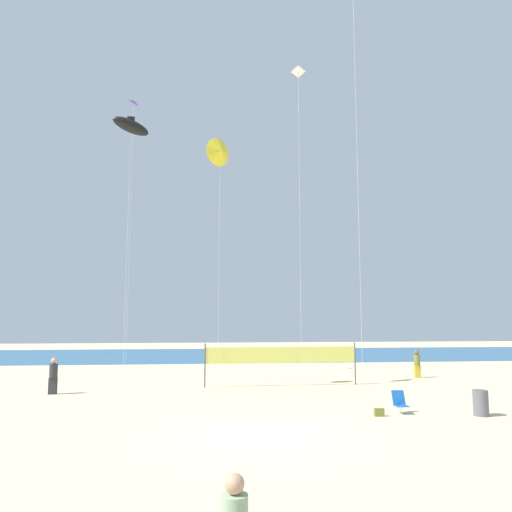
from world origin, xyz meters
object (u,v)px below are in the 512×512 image
Objects in this scene: beachgoer_olive_shirt at (417,363)px; kite_black_inflatable at (131,126)px; volleyball_net at (281,356)px; kite_white_diamond at (298,81)px; folding_beach_chair at (400,402)px; kite_yellow_delta at (220,152)px; beachgoer_charcoal_shirt at (53,375)px; kite_violet_diamond at (134,107)px; trash_barrel at (481,403)px; beach_handbag at (379,412)px.

beachgoer_olive_shirt is 22.77m from kite_black_inflatable.
kite_white_diamond reaches higher than volleyball_net.
kite_yellow_delta is at bearing 89.79° from folding_beach_chair.
beachgoer_olive_shirt is 0.97× the size of beachgoer_charcoal_shirt.
kite_yellow_delta is 0.74× the size of kite_violet_diamond.
folding_beach_chair is 0.05× the size of kite_violet_diamond.
kite_white_diamond is (3.72, -4.43, 2.27)m from kite_yellow_delta.
folding_beach_chair is at bearing -67.24° from volleyball_net.
folding_beach_chair is at bearing -41.22° from kite_white_diamond.
kite_black_inflatable is 0.79× the size of kite_violet_diamond.
kite_yellow_delta is (4.96, 0.33, -1.17)m from kite_black_inflatable.
kite_violet_diamond reaches higher than beachgoer_charcoal_shirt.
folding_beach_chair is at bearing -17.76° from beachgoer_olive_shirt.
trash_barrel is at bearing 162.31° from beachgoer_charcoal_shirt.
beachgoer_olive_shirt is 4.55× the size of beach_handbag.
kite_violet_diamond reaches higher than beach_handbag.
beachgoer_charcoal_shirt is 0.12× the size of kite_black_inflatable.
kite_black_inflatable is 8.07m from kite_violet_diamond.
kite_black_inflatable is at bearing -176.23° from kite_yellow_delta.
volleyball_net is at bearing 68.63° from folding_beach_chair.
kite_yellow_delta is (-10.16, 8.28, 12.71)m from trash_barrel.
kite_yellow_delta reaches higher than beach_handbag.
volleyball_net is 12.17m from kite_yellow_delta.
kite_black_inflatable is (-11.08, 7.63, 14.23)m from beach_handbag.
beachgoer_charcoal_shirt is 2.03× the size of folding_beach_chair.
kite_black_inflatable reaches higher than volleyball_net.
beachgoer_olive_shirt is 12.58m from trash_barrel.
kite_violet_diamond reaches higher than kite_black_inflatable.
kite_black_inflatable reaches higher than beach_handbag.
kite_violet_diamond reaches higher than trash_barrel.
folding_beach_chair is at bearing -47.12° from kite_violet_diamond.
beach_handbag is 0.02× the size of kite_violet_diamond.
beach_handbag is at bearing 157.98° from beachgoer_charcoal_shirt.
beachgoer_olive_shirt is at bearing 17.21° from kite_yellow_delta.
beachgoer_olive_shirt is 9.76m from volleyball_net.
kite_yellow_delta is at bearing 127.54° from beach_handbag.
trash_barrel is 0.11× the size of volleyball_net.
kite_white_diamond is at bearing -48.98° from kite_violet_diamond.
kite_yellow_delta is at bearing 140.82° from trash_barrel.
beachgoer_charcoal_shirt is 0.11× the size of kite_white_diamond.
beachgoer_olive_shirt is 0.11× the size of kite_white_diamond.
trash_barrel is at bearing -27.74° from kite_black_inflatable.
trash_barrel is 22.02m from kite_black_inflatable.
kite_white_diamond is (-3.45, 3.03, 15.02)m from folding_beach_chair.
kite_black_inflatable is 0.93× the size of kite_white_diamond.
kite_white_diamond is (9.56, -10.99, -3.01)m from kite_violet_diamond.
kite_black_inflatable is at bearing 152.26° from trash_barrel.
kite_white_diamond reaches higher than beachgoer_olive_shirt.
kite_white_diamond reaches higher than beachgoer_charcoal_shirt.
volleyball_net is (-6.54, 9.30, 1.14)m from trash_barrel.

